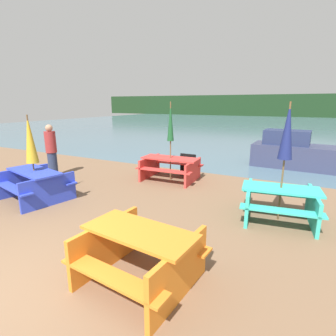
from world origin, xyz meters
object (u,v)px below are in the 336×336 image
(person, at_px, (51,151))
(signboard, at_px, (188,165))
(picnic_table_red, at_px, (170,166))
(boat, at_px, (301,154))
(picnic_table_teal, at_px, (280,201))
(umbrella_darkgreen, at_px, (171,123))
(picnic_table_blue, at_px, (35,182))
(umbrella_navy, at_px, (287,132))
(umbrella_gold, at_px, (30,140))
(picnic_table_orange, at_px, (140,252))

(person, relative_size, signboard, 2.35)
(picnic_table_red, relative_size, boat, 0.50)
(picnic_table_teal, relative_size, umbrella_darkgreen, 0.69)
(person, height_order, signboard, person)
(umbrella_darkgreen, height_order, person, umbrella_darkgreen)
(picnic_table_blue, xyz_separation_m, umbrella_navy, (5.73, 1.59, 1.42))
(picnic_table_red, xyz_separation_m, signboard, (0.30, 0.75, -0.08))
(umbrella_gold, distance_m, signboard, 4.89)
(picnic_table_orange, bearing_deg, picnic_table_teal, 63.62)
(umbrella_navy, relative_size, signboard, 3.31)
(picnic_table_teal, bearing_deg, picnic_table_orange, -116.38)
(picnic_table_red, bearing_deg, picnic_table_orange, -67.75)
(picnic_table_orange, bearing_deg, umbrella_darkgreen, 112.25)
(umbrella_darkgreen, bearing_deg, picnic_table_teal, -25.44)
(umbrella_darkgreen, relative_size, person, 1.41)
(picnic_table_orange, distance_m, signboard, 5.70)
(picnic_table_orange, height_order, umbrella_navy, umbrella_navy)
(picnic_table_orange, distance_m, umbrella_gold, 4.60)
(umbrella_navy, height_order, person, umbrella_navy)
(picnic_table_blue, height_order, signboard, picnic_table_blue)
(picnic_table_teal, relative_size, picnic_table_red, 0.91)
(picnic_table_teal, bearing_deg, picnic_table_red, 154.56)
(picnic_table_orange, relative_size, picnic_table_blue, 0.87)
(picnic_table_red, distance_m, signboard, 0.81)
(picnic_table_teal, relative_size, boat, 0.45)
(picnic_table_red, distance_m, umbrella_darkgreen, 1.40)
(picnic_table_teal, bearing_deg, person, 178.78)
(picnic_table_red, xyz_separation_m, boat, (3.73, 3.77, 0.10))
(picnic_table_blue, relative_size, umbrella_gold, 0.89)
(umbrella_gold, distance_m, boat, 9.28)
(picnic_table_orange, relative_size, umbrella_gold, 0.77)
(picnic_table_teal, xyz_separation_m, signboard, (-3.15, 2.39, -0.06))
(picnic_table_blue, relative_size, picnic_table_red, 1.02)
(boat, bearing_deg, umbrella_darkgreen, -132.09)
(picnic_table_orange, relative_size, person, 0.95)
(umbrella_navy, distance_m, signboard, 4.24)
(picnic_table_red, relative_size, umbrella_darkgreen, 0.76)
(picnic_table_blue, height_order, umbrella_darkgreen, umbrella_darkgreen)
(picnic_table_red, xyz_separation_m, person, (-3.75, -1.49, 0.44))
(picnic_table_blue, bearing_deg, boat, 49.37)
(picnic_table_blue, distance_m, boat, 9.22)
(picnic_table_blue, bearing_deg, umbrella_darkgreen, 54.76)
(umbrella_navy, relative_size, boat, 0.65)
(umbrella_gold, xyz_separation_m, person, (-1.47, 1.74, -0.68))
(umbrella_gold, height_order, boat, umbrella_gold)
(umbrella_gold, height_order, umbrella_navy, umbrella_navy)
(picnic_table_orange, distance_m, umbrella_navy, 3.71)
(picnic_table_teal, height_order, signboard, signboard)
(picnic_table_red, relative_size, signboard, 2.53)
(picnic_table_blue, distance_m, picnic_table_teal, 5.94)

